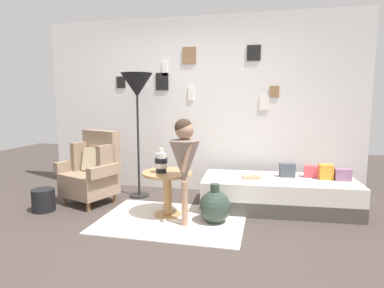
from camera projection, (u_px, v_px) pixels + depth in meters
ground_plane at (156, 241)px, 3.23m from camera, size 12.00×12.00×0.00m
gallery_wall at (197, 105)px, 4.94m from camera, size 4.80×0.12×2.60m
rug at (172, 220)px, 3.78m from camera, size 1.66×1.18×0.01m
armchair at (93, 170)px, 4.41m from camera, size 0.88×0.77×0.97m
daybed at (278, 194)px, 4.16m from camera, size 1.95×0.92×0.40m
pillow_head at (343, 175)px, 4.02m from camera, size 0.19×0.13×0.14m
pillow_mid at (326, 172)px, 4.08m from camera, size 0.17×0.14×0.19m
pillow_back at (312, 171)px, 4.18m from camera, size 0.21×0.13×0.15m
pillow_extra at (287, 170)px, 4.21m from camera, size 0.21×0.15×0.18m
side_table at (167, 184)px, 3.89m from camera, size 0.60×0.60×0.54m
vase_striped at (161, 162)px, 3.82m from camera, size 0.15×0.15×0.29m
floor_lamp at (137, 89)px, 4.53m from camera, size 0.44×0.44×1.76m
person_child at (184, 157)px, 3.57m from camera, size 0.34×0.34×1.19m
book_on_daybed at (251, 177)px, 4.14m from camera, size 0.25×0.20×0.03m
demijohn_near at (215, 206)px, 3.70m from camera, size 0.37×0.37×0.45m
magazine_basket at (43, 200)px, 4.09m from camera, size 0.28×0.28×0.28m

